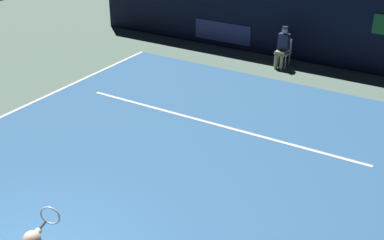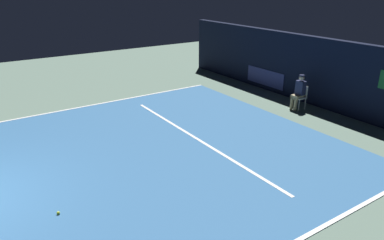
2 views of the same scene
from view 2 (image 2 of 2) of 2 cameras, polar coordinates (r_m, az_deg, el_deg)
name	(u,v)px [view 2 (image 2 of 2)]	position (r m, az deg, el deg)	size (l,w,h in m)	color
ground_plane	(140,155)	(10.26, -8.27, -5.47)	(31.07, 31.07, 0.00)	slate
court_surface	(140,155)	(10.26, -8.27, -5.44)	(9.91, 11.08, 0.01)	#336699
line_sideline_right	(84,107)	(14.53, -16.76, 2.04)	(0.10, 11.08, 0.01)	white
line_service	(197,139)	(11.12, 0.74, -2.96)	(7.73, 0.10, 0.01)	white
back_wall	(322,73)	(14.59, 19.91, 7.01)	(15.98, 0.33, 2.60)	black
line_judge_on_chair	(299,92)	(14.08, 16.60, 4.32)	(0.44, 0.53, 1.32)	white
tennis_ball	(58,213)	(8.25, -20.41, -13.61)	(0.07, 0.07, 0.07)	#CCE033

